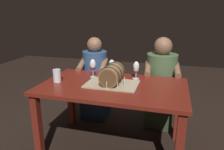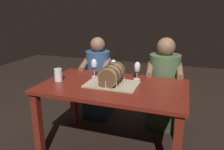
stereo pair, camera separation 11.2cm
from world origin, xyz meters
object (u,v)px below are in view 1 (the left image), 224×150
object	(u,v)px
dining_table	(113,95)
wine_glass_rose	(136,67)
wine_glass_white	(112,64)
barrel_cake	(112,76)
person_seated_right	(160,85)
person_seated_left	(95,83)
beer_pint	(57,76)
wine_glass_red	(93,65)

from	to	relation	value
dining_table	wine_glass_rose	world-z (taller)	wine_glass_rose
wine_glass_white	wine_glass_rose	world-z (taller)	wine_glass_rose
barrel_cake	person_seated_right	size ratio (longest dim) A/B	0.45
wine_glass_rose	person_seated_left	bearing A→B (deg)	147.07
barrel_cake	wine_glass_rose	distance (m)	0.32
wine_glass_white	person_seated_left	world-z (taller)	person_seated_left
wine_glass_white	beer_pint	size ratio (longest dim) A/B	1.32
dining_table	beer_pint	xyz separation A→B (m)	(-0.58, -0.07, 0.17)
beer_pint	person_seated_left	world-z (taller)	person_seated_left
wine_glass_rose	person_seated_left	xyz separation A→B (m)	(-0.62, 0.40, -0.36)
barrel_cake	person_seated_right	distance (m)	0.84
barrel_cake	wine_glass_red	distance (m)	0.33
barrel_cake	person_seated_right	xyz separation A→B (m)	(0.45, 0.65, -0.28)
wine_glass_white	dining_table	bearing A→B (deg)	-72.11
dining_table	wine_glass_red	distance (m)	0.42
wine_glass_white	person_seated_right	xyz separation A→B (m)	(0.54, 0.32, -0.31)
barrel_cake	person_seated_left	distance (m)	0.84
wine_glass_white	beer_pint	world-z (taller)	wine_glass_white
barrel_cake	wine_glass_white	bearing A→B (deg)	106.13
wine_glass_white	wine_glass_rose	distance (m)	0.31
barrel_cake	person_seated_left	bearing A→B (deg)	122.89
person_seated_right	person_seated_left	bearing A→B (deg)	-179.96
beer_pint	person_seated_left	distance (m)	0.79
person_seated_left	beer_pint	bearing A→B (deg)	-101.73
person_seated_left	barrel_cake	bearing A→B (deg)	-57.11
barrel_cake	wine_glass_rose	size ratio (longest dim) A/B	2.67
wine_glass_white	barrel_cake	bearing A→B (deg)	-73.87
person_seated_right	wine_glass_white	bearing A→B (deg)	-149.62
wine_glass_white	wine_glass_red	bearing A→B (deg)	-139.65
dining_table	wine_glass_rose	distance (m)	0.39
dining_table	wine_glass_white	distance (m)	0.42
dining_table	person_seated_right	world-z (taller)	person_seated_right
wine_glass_red	beer_pint	bearing A→B (deg)	-139.52
wine_glass_white	wine_glass_red	xyz separation A→B (m)	(-0.17, -0.15, 0.02)
wine_glass_white	person_seated_left	bearing A→B (deg)	135.56
person_seated_right	wine_glass_rose	bearing A→B (deg)	-121.83
barrel_cake	person_seated_left	world-z (taller)	person_seated_left
barrel_cake	wine_glass_red	size ratio (longest dim) A/B	2.53
person_seated_left	person_seated_right	bearing A→B (deg)	0.04
barrel_cake	wine_glass_white	world-z (taller)	barrel_cake
wine_glass_rose	beer_pint	xyz separation A→B (m)	(-0.77, -0.32, -0.07)
wine_glass_white	person_seated_right	bearing A→B (deg)	30.38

